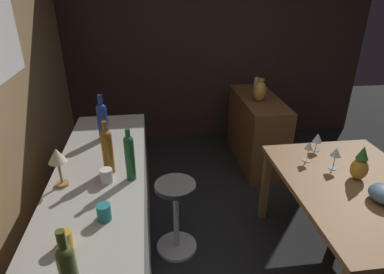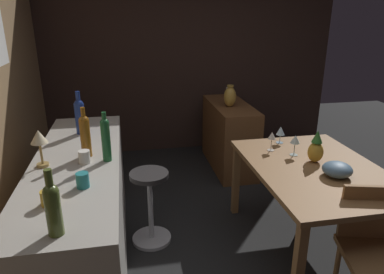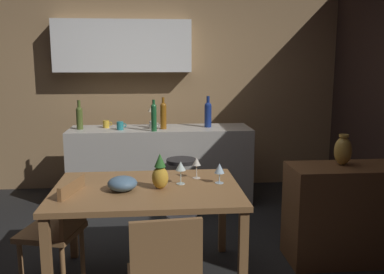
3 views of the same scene
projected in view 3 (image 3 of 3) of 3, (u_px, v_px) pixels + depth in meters
name	position (u px, v px, depth m)	size (l,w,h in m)	color
ground_plane	(148.00, 254.00, 3.67)	(9.00, 9.00, 0.00)	black
wall_kitchen_back	(143.00, 81.00, 5.45)	(5.20, 0.33, 2.60)	#9E7A51
dining_table	(147.00, 197.00, 3.14)	(1.39, 0.97, 0.74)	olive
kitchen_counter	(161.00, 165.00, 4.95)	(2.10, 0.60, 0.90)	#B2ADA3
sideboard_cabinet	(353.00, 213.00, 3.52)	(1.10, 0.44, 0.82)	brown
chair_near_window	(59.00, 228.00, 3.05)	(0.49, 0.49, 0.84)	olive
bar_stool	(182.00, 187.00, 4.48)	(0.34, 0.34, 0.64)	#262323
wine_glass_left	(197.00, 163.00, 3.34)	(0.07, 0.07, 0.17)	silver
wine_glass_right	(181.00, 167.00, 3.19)	(0.08, 0.08, 0.18)	silver
wine_glass_center	(219.00, 169.00, 3.21)	(0.08, 0.08, 0.16)	silver
pineapple_centerpiece	(160.00, 174.00, 3.08)	(0.12, 0.12, 0.27)	gold
fruit_bowl	(122.00, 184.00, 3.04)	(0.22, 0.22, 0.11)	slate
wine_bottle_green	(154.00, 116.00, 4.62)	(0.06, 0.06, 0.35)	#1E592D
wine_bottle_olive	(79.00, 116.00, 4.75)	(0.07, 0.07, 0.33)	#475623
wine_bottle_cobalt	(208.00, 113.00, 4.90)	(0.08, 0.08, 0.37)	navy
wine_bottle_amber	(163.00, 114.00, 4.77)	(0.07, 0.07, 0.36)	#8C5114
cup_teal	(120.00, 126.00, 4.73)	(0.11, 0.08, 0.09)	teal
cup_white	(153.00, 125.00, 4.79)	(0.11, 0.08, 0.09)	white
cup_mustard	(106.00, 124.00, 4.88)	(0.11, 0.07, 0.08)	gold
counter_lamp	(152.00, 110.00, 5.03)	(0.11, 0.11, 0.26)	#A58447
vase_brass	(343.00, 151.00, 3.45)	(0.14, 0.14, 0.26)	#B78C38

